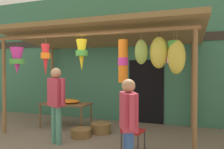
{
  "coord_description": "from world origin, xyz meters",
  "views": [
    {
      "loc": [
        2.58,
        -4.57,
        1.71
      ],
      "look_at": [
        0.6,
        1.07,
        1.56
      ],
      "focal_mm": 34.82,
      "sensor_mm": 36.0,
      "label": 1
    }
  ],
  "objects_px": {
    "flower_heap_on_table": "(66,101)",
    "shopper_by_bananas": "(56,99)",
    "wicker_basket_by_table": "(81,133)",
    "vendor_in_orange": "(128,120)",
    "wicker_basket_spare": "(101,128)",
    "folding_chair": "(130,127)",
    "display_table": "(66,105)"
  },
  "relations": [
    {
      "from": "flower_heap_on_table",
      "to": "wicker_basket_by_table",
      "type": "distance_m",
      "value": 1.29
    },
    {
      "from": "wicker_basket_by_table",
      "to": "vendor_in_orange",
      "type": "xyz_separation_m",
      "value": [
        1.66,
        -1.6,
        0.81
      ]
    },
    {
      "from": "vendor_in_orange",
      "to": "wicker_basket_spare",
      "type": "bearing_deg",
      "value": 122.26
    },
    {
      "from": "flower_heap_on_table",
      "to": "shopper_by_bananas",
      "type": "bearing_deg",
      "value": -67.82
    },
    {
      "from": "wicker_basket_spare",
      "to": "shopper_by_bananas",
      "type": "xyz_separation_m",
      "value": [
        -0.63,
        -1.13,
        0.9
      ]
    },
    {
      "from": "display_table",
      "to": "vendor_in_orange",
      "type": "bearing_deg",
      "value": -42.38
    },
    {
      "from": "folding_chair",
      "to": "vendor_in_orange",
      "type": "relative_size",
      "value": 0.54
    },
    {
      "from": "wicker_basket_by_table",
      "to": "vendor_in_orange",
      "type": "relative_size",
      "value": 0.33
    },
    {
      "from": "folding_chair",
      "to": "shopper_by_bananas",
      "type": "xyz_separation_m",
      "value": [
        -1.71,
        -0.09,
        0.53
      ]
    },
    {
      "from": "wicker_basket_spare",
      "to": "shopper_by_bananas",
      "type": "distance_m",
      "value": 1.58
    },
    {
      "from": "shopper_by_bananas",
      "to": "wicker_basket_spare",
      "type": "bearing_deg",
      "value": 60.87
    },
    {
      "from": "vendor_in_orange",
      "to": "display_table",
      "type": "bearing_deg",
      "value": 137.62
    },
    {
      "from": "display_table",
      "to": "wicker_basket_by_table",
      "type": "relative_size",
      "value": 2.81
    },
    {
      "from": "vendor_in_orange",
      "to": "shopper_by_bananas",
      "type": "height_order",
      "value": "shopper_by_bananas"
    },
    {
      "from": "wicker_basket_spare",
      "to": "vendor_in_orange",
      "type": "height_order",
      "value": "vendor_in_orange"
    },
    {
      "from": "display_table",
      "to": "wicker_basket_by_table",
      "type": "height_order",
      "value": "display_table"
    },
    {
      "from": "flower_heap_on_table",
      "to": "wicker_basket_by_table",
      "type": "xyz_separation_m",
      "value": [
        0.85,
        -0.71,
        -0.66
      ]
    },
    {
      "from": "wicker_basket_spare",
      "to": "shopper_by_bananas",
      "type": "relative_size",
      "value": 0.31
    },
    {
      "from": "wicker_basket_spare",
      "to": "vendor_in_orange",
      "type": "distance_m",
      "value": 2.62
    },
    {
      "from": "flower_heap_on_table",
      "to": "shopper_by_bananas",
      "type": "xyz_separation_m",
      "value": [
        0.55,
        -1.34,
        0.27
      ]
    },
    {
      "from": "flower_heap_on_table",
      "to": "wicker_basket_spare",
      "type": "bearing_deg",
      "value": -9.73
    },
    {
      "from": "flower_heap_on_table",
      "to": "shopper_by_bananas",
      "type": "relative_size",
      "value": 0.48
    },
    {
      "from": "vendor_in_orange",
      "to": "flower_heap_on_table",
      "type": "bearing_deg",
      "value": 137.33
    },
    {
      "from": "folding_chair",
      "to": "shopper_by_bananas",
      "type": "distance_m",
      "value": 1.79
    },
    {
      "from": "flower_heap_on_table",
      "to": "wicker_basket_by_table",
      "type": "height_order",
      "value": "flower_heap_on_table"
    },
    {
      "from": "folding_chair",
      "to": "display_table",
      "type": "bearing_deg",
      "value": 151.45
    },
    {
      "from": "flower_heap_on_table",
      "to": "display_table",
      "type": "bearing_deg",
      "value": -92.94
    },
    {
      "from": "folding_chair",
      "to": "wicker_basket_spare",
      "type": "height_order",
      "value": "folding_chair"
    },
    {
      "from": "folding_chair",
      "to": "wicker_basket_by_table",
      "type": "relative_size",
      "value": 1.65
    },
    {
      "from": "vendor_in_orange",
      "to": "shopper_by_bananas",
      "type": "relative_size",
      "value": 0.89
    },
    {
      "from": "wicker_basket_by_table",
      "to": "vendor_in_orange",
      "type": "height_order",
      "value": "vendor_in_orange"
    },
    {
      "from": "folding_chair",
      "to": "wicker_basket_by_table",
      "type": "bearing_deg",
      "value": 159.1
    }
  ]
}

